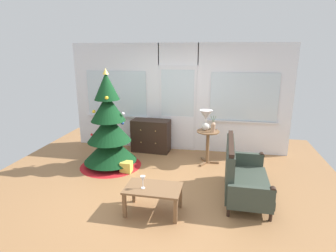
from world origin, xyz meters
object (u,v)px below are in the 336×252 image
(wine_glass, at_px, (143,179))
(table_lamp, at_px, (206,117))
(side_table, at_px, (208,140))
(flower_vase, at_px, (213,127))
(christmas_tree, at_px, (109,133))
(dresser_cabinet, at_px, (151,136))
(settee_sofa, at_px, (241,175))
(gift_box, at_px, (126,167))
(coffee_table, at_px, (153,191))

(wine_glass, bearing_deg, table_lamp, 70.11)
(side_table, height_order, flower_vase, flower_vase)
(table_lamp, distance_m, flower_vase, 0.25)
(christmas_tree, height_order, table_lamp, christmas_tree)
(dresser_cabinet, bearing_deg, christmas_tree, -121.62)
(settee_sofa, distance_m, wine_glass, 1.69)
(settee_sofa, relative_size, gift_box, 6.65)
(flower_vase, xyz_separation_m, gift_box, (-1.68, -0.72, -0.74))
(coffee_table, xyz_separation_m, wine_glass, (-0.14, -0.05, 0.20))
(table_lamp, relative_size, flower_vase, 1.26)
(table_lamp, xyz_separation_m, flower_vase, (0.16, -0.10, -0.17))
(wine_glass, distance_m, gift_box, 1.59)
(table_lamp, bearing_deg, coffee_table, -106.91)
(dresser_cabinet, height_order, wine_glass, dresser_cabinet)
(christmas_tree, bearing_deg, table_lamp, 16.19)
(christmas_tree, xyz_separation_m, coffee_table, (1.31, -1.55, -0.37))
(gift_box, bearing_deg, christmas_tree, 149.46)
(settee_sofa, relative_size, side_table, 2.02)
(dresser_cabinet, height_order, flower_vase, flower_vase)
(christmas_tree, distance_m, gift_box, 0.79)
(dresser_cabinet, relative_size, settee_sofa, 0.63)
(flower_vase, bearing_deg, settee_sofa, -67.39)
(flower_vase, distance_m, gift_box, 1.97)
(side_table, xyz_separation_m, flower_vase, (0.10, -0.06, 0.33))
(dresser_cabinet, height_order, gift_box, dresser_cabinet)
(wine_glass, bearing_deg, flower_vase, 65.45)
(side_table, height_order, gift_box, side_table)
(dresser_cabinet, bearing_deg, flower_vase, -20.71)
(dresser_cabinet, distance_m, settee_sofa, 2.70)
(table_lamp, bearing_deg, wine_glass, -109.89)
(side_table, distance_m, table_lamp, 0.50)
(settee_sofa, xyz_separation_m, table_lamp, (-0.68, 1.35, 0.64))
(table_lamp, bearing_deg, flower_vase, -32.01)
(christmas_tree, relative_size, coffee_table, 2.42)
(wine_glass, height_order, gift_box, wine_glass)
(table_lamp, bearing_deg, side_table, -33.69)
(christmas_tree, bearing_deg, side_table, 14.67)
(christmas_tree, height_order, coffee_table, christmas_tree)
(flower_vase, bearing_deg, dresser_cabinet, 159.29)
(table_lamp, distance_m, wine_glass, 2.35)
(christmas_tree, bearing_deg, settee_sofa, -16.61)
(flower_vase, relative_size, wine_glass, 1.79)
(christmas_tree, bearing_deg, flower_vase, 12.47)
(dresser_cabinet, xyz_separation_m, flower_vase, (1.48, -0.56, 0.46))
(christmas_tree, height_order, flower_vase, christmas_tree)
(side_table, distance_m, flower_vase, 0.35)
(settee_sofa, distance_m, side_table, 1.46)
(settee_sofa, height_order, side_table, settee_sofa)
(christmas_tree, height_order, settee_sofa, christmas_tree)
(table_lamp, height_order, flower_vase, table_lamp)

